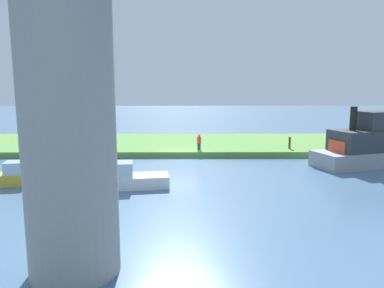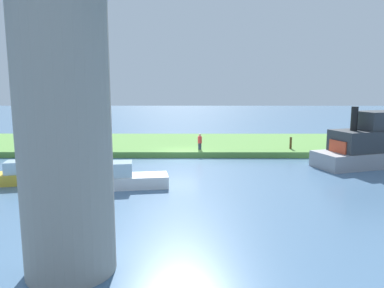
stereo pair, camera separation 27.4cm
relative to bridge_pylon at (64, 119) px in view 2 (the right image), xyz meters
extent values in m
plane|color=#4C7093|center=(-3.16, -19.07, -5.04)|extent=(160.00, 160.00, 0.00)
cube|color=#5B9342|center=(-3.16, -25.07, -4.79)|extent=(80.00, 12.00, 0.50)
cylinder|color=#9E998E|center=(0.00, 0.00, 0.00)|extent=(2.90, 2.90, 10.07)
cylinder|color=#2D334C|center=(-4.60, -20.46, -4.26)|extent=(0.29, 0.29, 0.55)
cylinder|color=red|center=(-4.60, -20.46, -3.69)|extent=(0.50, 0.50, 0.60)
sphere|color=tan|center=(-4.60, -20.46, -3.27)|extent=(0.24, 0.24, 0.24)
cylinder|color=brown|center=(-12.65, -20.81, -4.02)|extent=(0.20, 0.20, 1.04)
cube|color=#99999E|center=(-17.55, -16.19, -4.44)|extent=(9.34, 5.58, 1.18)
cube|color=#33383D|center=(-18.01, -16.34, -3.07)|extent=(7.57, 4.75, 1.58)
cylinder|color=black|center=(-15.86, -15.63, -1.39)|extent=(0.49, 0.49, 1.77)
cube|color=#D84C2D|center=(-15.30, -15.45, -3.41)|extent=(2.05, 2.18, 0.89)
cube|color=gold|center=(6.27, -11.02, -4.70)|extent=(4.49, 2.31, 0.67)
cube|color=silver|center=(6.83, -10.92, -3.99)|extent=(1.75, 1.49, 0.76)
cube|color=white|center=(-0.15, -10.10, -4.67)|extent=(4.88, 2.35, 0.73)
cube|color=silver|center=(0.47, -10.00, -3.89)|extent=(1.87, 1.57, 0.83)
camera|label=1|loc=(-3.76, 11.42, 1.04)|focal=34.49mm
camera|label=2|loc=(-4.03, 11.42, 1.04)|focal=34.49mm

